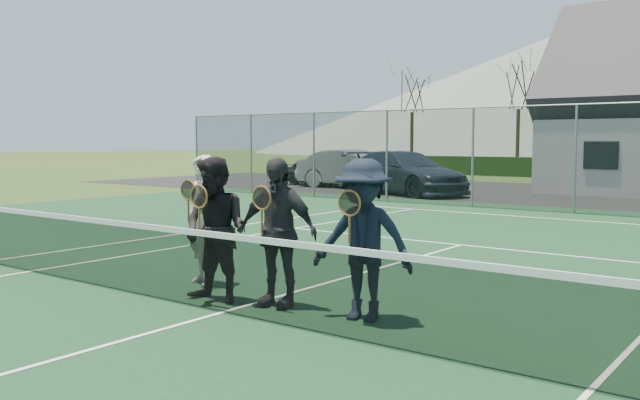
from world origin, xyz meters
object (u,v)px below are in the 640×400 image
(car_b, at_px, (353,169))
(player_a, at_px, (203,220))
(car_a, at_px, (320,171))
(player_c, at_px, (277,232))
(tennis_net, at_px, (221,269))
(player_b, at_px, (216,230))
(car_c, at_px, (404,173))
(player_d, at_px, (363,240))

(car_b, relative_size, player_a, 2.78)
(car_a, xyz_separation_m, player_c, (13.01, -18.13, 0.27))
(car_a, height_order, tennis_net, car_a)
(car_a, bearing_deg, player_b, -134.36)
(player_a, bearing_deg, car_a, 122.59)
(player_c, bearing_deg, player_a, 168.36)
(player_b, bearing_deg, player_a, 144.55)
(car_a, distance_m, player_c, 22.32)
(car_a, relative_size, tennis_net, 0.33)
(car_c, height_order, player_c, player_c)
(player_b, distance_m, player_c, 0.79)
(tennis_net, bearing_deg, player_d, 27.08)
(player_a, distance_m, player_d, 2.83)
(car_b, bearing_deg, player_c, -150.33)
(tennis_net, height_order, player_c, player_c)
(player_b, xyz_separation_m, player_d, (1.92, 0.38, -0.00))
(car_c, bearing_deg, player_c, -135.30)
(car_b, xyz_separation_m, player_c, (10.95, -17.79, 0.10))
(player_d, bearing_deg, car_c, 118.44)
(car_b, xyz_separation_m, player_a, (9.32, -17.46, 0.10))
(tennis_net, distance_m, player_c, 0.82)
(tennis_net, distance_m, player_a, 1.73)
(player_d, bearing_deg, car_a, 128.18)
(player_a, relative_size, player_b, 1.00)
(car_b, bearing_deg, car_c, -117.40)
(car_a, distance_m, player_b, 22.16)
(player_d, bearing_deg, tennis_net, -152.92)
(tennis_net, relative_size, player_b, 6.49)
(tennis_net, relative_size, player_c, 6.49)
(player_c, distance_m, player_d, 1.19)
(player_c, bearing_deg, car_c, 114.96)
(car_b, distance_m, player_a, 19.79)
(car_b, height_order, player_b, player_b)
(player_a, xyz_separation_m, player_c, (1.63, -0.34, -0.00))
(car_c, height_order, player_a, player_a)
(player_b, bearing_deg, car_c, 112.42)
(car_b, distance_m, player_b, 20.79)
(car_b, distance_m, player_c, 20.89)
(player_b, bearing_deg, car_b, 119.45)
(car_a, bearing_deg, player_a, -135.44)
(player_d, bearing_deg, player_c, -176.37)
(car_b, relative_size, car_c, 0.89)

